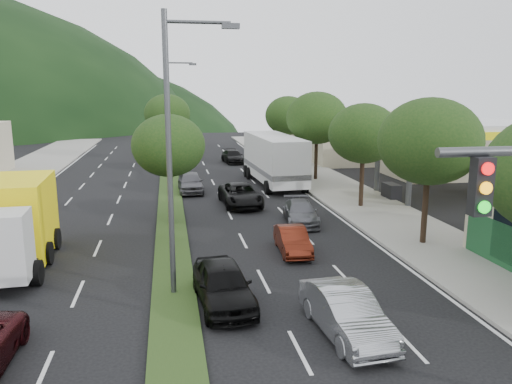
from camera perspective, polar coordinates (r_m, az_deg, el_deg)
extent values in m
cube|color=gray|center=(37.38, 9.74, 0.09)|extent=(5.00, 90.00, 0.15)
cube|color=#253E16|center=(38.17, -9.81, 0.30)|extent=(1.60, 56.00, 0.12)
cube|color=black|center=(9.65, 24.33, 0.57)|extent=(0.35, 0.25, 1.05)
cube|color=silver|center=(36.84, 21.25, 7.05)|extent=(12.00, 8.00, 0.50)
cube|color=#FDF30D|center=(36.87, 21.21, 6.51)|extent=(12.20, 8.20, 0.50)
cylinder|color=#47494C|center=(33.02, 17.18, 2.17)|extent=(0.36, 0.36, 4.60)
cylinder|color=#47494C|center=(37.48, 13.72, 3.41)|extent=(0.36, 0.36, 4.60)
cylinder|color=#47494C|center=(41.34, 23.95, 3.48)|extent=(0.36, 0.36, 4.60)
cube|color=black|center=(35.52, 15.20, 0.04)|extent=(0.80, 1.60, 1.10)
cube|color=black|center=(39.58, 25.74, 0.44)|extent=(0.80, 1.60, 1.10)
cube|color=beige|center=(57.11, 10.06, 6.54)|extent=(10.00, 16.00, 5.20)
cylinder|color=black|center=(25.17, 18.78, -1.29)|extent=(0.28, 0.28, 3.81)
ellipsoid|color=black|center=(24.71, 19.22, 5.49)|extent=(4.80, 4.80, 4.08)
cylinder|color=black|center=(32.28, 11.99, 1.58)|extent=(0.28, 0.28, 3.58)
ellipsoid|color=black|center=(31.93, 12.20, 6.57)|extent=(4.40, 4.40, 3.74)
cylinder|color=black|center=(41.59, 6.87, 4.16)|extent=(0.28, 0.28, 3.92)
ellipsoid|color=black|center=(41.31, 6.98, 8.40)|extent=(5.00, 5.00, 4.25)
cylinder|color=black|center=(51.18, 3.63, 5.46)|extent=(0.28, 0.28, 3.70)
ellipsoid|color=black|center=(50.96, 3.67, 8.71)|extent=(4.60, 4.60, 3.91)
cylinder|color=black|center=(28.02, -9.79, -0.12)|extent=(0.28, 0.28, 3.36)
ellipsoid|color=black|center=(27.62, -9.97, 5.26)|extent=(4.00, 4.00, 3.40)
cylinder|color=black|center=(53.73, -10.01, 5.63)|extent=(0.28, 0.28, 3.81)
ellipsoid|color=black|center=(53.52, -10.12, 8.81)|extent=(4.80, 4.80, 4.08)
cylinder|color=#47494C|center=(17.62, -9.89, 3.63)|extent=(0.20, 0.20, 10.00)
cylinder|color=#47494C|center=(17.64, -6.66, 18.72)|extent=(2.20, 0.12, 0.12)
cube|color=#47494C|center=(17.73, -2.91, 18.42)|extent=(0.60, 0.25, 0.18)
cylinder|color=#47494C|center=(42.53, -10.09, 8.14)|extent=(0.20, 0.20, 10.00)
cylinder|color=#47494C|center=(42.54, -8.78, 14.39)|extent=(2.20, 0.12, 0.12)
cube|color=#47494C|center=(42.58, -7.25, 14.29)|extent=(0.60, 0.25, 0.18)
imported|color=#989A9F|center=(15.89, 10.23, -13.39)|extent=(1.89, 4.50, 1.45)
imported|color=black|center=(17.67, -3.77, -10.47)|extent=(2.14, 4.57, 1.51)
imported|color=#54545A|center=(28.27, 5.11, -2.34)|extent=(2.28, 4.48, 1.25)
imported|color=#561A0E|center=(23.19, 4.19, -5.50)|extent=(1.44, 3.65, 1.18)
imported|color=black|center=(32.49, -1.80, -0.32)|extent=(2.58, 5.20, 1.42)
imported|color=#535258|center=(37.11, -7.52, 1.13)|extent=(1.84, 4.41, 1.49)
imported|color=black|center=(51.94, -2.65, 4.07)|extent=(2.26, 4.67, 1.31)
cube|color=yellow|center=(24.45, -25.45, -2.58)|extent=(2.80, 4.79, 3.43)
cube|color=black|center=(23.97, -25.59, -6.30)|extent=(2.57, 6.54, 0.33)
cylinder|color=black|center=(21.15, -23.74, -8.44)|extent=(0.39, 1.01, 1.00)
cylinder|color=black|center=(23.40, -22.70, -6.47)|extent=(0.39, 1.01, 1.00)
cylinder|color=black|center=(25.48, -21.92, -4.98)|extent=(0.39, 1.01, 1.00)
cube|color=silver|center=(39.58, 2.06, 4.00)|extent=(3.25, 10.26, 3.38)
cube|color=slate|center=(39.70, 2.05, 2.79)|extent=(3.31, 10.27, 0.39)
cylinder|color=black|center=(43.43, -1.10, 2.42)|extent=(0.44, 1.03, 1.02)
cylinder|color=black|center=(44.06, 2.50, 2.54)|extent=(0.44, 1.03, 1.02)
cylinder|color=black|center=(42.25, -0.77, 2.16)|extent=(0.44, 1.03, 1.02)
cylinder|color=black|center=(42.90, 2.92, 2.29)|extent=(0.44, 1.03, 1.02)
cylinder|color=black|center=(36.01, 1.32, 0.53)|extent=(0.44, 1.03, 1.02)
cylinder|color=black|center=(36.77, 5.60, 0.70)|extent=(0.44, 1.03, 1.02)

